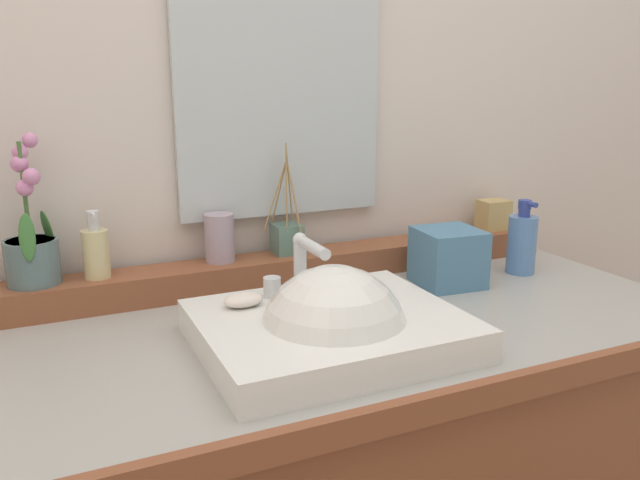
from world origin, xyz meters
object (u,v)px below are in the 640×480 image
object	(u,v)px
soap_dispenser	(96,251)
trinket_box	(493,215)
reed_diffuser	(287,237)
lotion_bottle	(522,243)
soap_bar	(243,300)
tumbler_cup	(220,238)
sink_basin	(332,335)
tissue_box	(448,257)
potted_plant	(32,247)

from	to	relation	value
soap_dispenser	trinket_box	world-z (taller)	soap_dispenser
reed_diffuser	lotion_bottle	xyz separation A→B (m)	(0.51, -0.17, -0.03)
soap_bar	soap_dispenser	bearing A→B (deg)	129.71
tumbler_cup	reed_diffuser	bearing A→B (deg)	0.06
soap_dispenser	tumbler_cup	bearing A→B (deg)	2.37
sink_basin	tissue_box	distance (m)	0.43
soap_bar	tumbler_cup	distance (m)	0.27
potted_plant	tumbler_cup	xyz separation A→B (m)	(0.36, 0.00, -0.02)
sink_basin	lotion_bottle	size ratio (longest dim) A/B	2.52
soap_dispenser	sink_basin	bearing A→B (deg)	-47.78
potted_plant	tumbler_cup	size ratio (longest dim) A/B	2.74
soap_dispenser	reed_diffuser	bearing A→B (deg)	1.49
potted_plant	trinket_box	bearing A→B (deg)	-0.24
soap_dispenser	tissue_box	xyz separation A→B (m)	(0.71, -0.17, -0.05)
soap_bar	lotion_bottle	size ratio (longest dim) A/B	0.41
trinket_box	soap_bar	bearing A→B (deg)	-157.74
tissue_box	soap_bar	bearing A→B (deg)	-169.68
tumbler_cup	soap_dispenser	bearing A→B (deg)	-177.63
sink_basin	potted_plant	xyz separation A→B (m)	(-0.44, 0.37, 0.11)
soap_dispenser	tumbler_cup	xyz separation A→B (m)	(0.25, 0.01, -0.00)
soap_bar	tumbler_cup	bearing A→B (deg)	82.37
sink_basin	soap_bar	bearing A→B (deg)	137.41
potted_plant	soap_dispenser	bearing A→B (deg)	-4.51
sink_basin	trinket_box	world-z (taller)	sink_basin
soap_bar	soap_dispenser	distance (m)	0.34
soap_bar	tumbler_cup	xyz separation A→B (m)	(0.04, 0.27, 0.05)
potted_plant	lotion_bottle	world-z (taller)	potted_plant
tumbler_cup	lotion_bottle	bearing A→B (deg)	-14.75
sink_basin	tissue_box	bearing A→B (deg)	27.98
soap_bar	reed_diffuser	xyz separation A→B (m)	(0.19, 0.27, 0.03)
tumbler_cup	tissue_box	size ratio (longest dim) A/B	0.79
sink_basin	soap_dispenser	bearing A→B (deg)	132.22
potted_plant	lotion_bottle	distance (m)	1.04
sink_basin	potted_plant	size ratio (longest dim) A/B	1.53
sink_basin	tissue_box	xyz separation A→B (m)	(0.37, 0.20, 0.04)
reed_diffuser	tissue_box	size ratio (longest dim) A/B	1.87
sink_basin	tumbler_cup	distance (m)	0.40
soap_dispenser	tumbler_cup	size ratio (longest dim) A/B	1.29
trinket_box	potted_plant	bearing A→B (deg)	-177.07
reed_diffuser	tissue_box	world-z (taller)	reed_diffuser
tumbler_cup	tissue_box	world-z (taller)	tumbler_cup
tissue_box	potted_plant	bearing A→B (deg)	167.89
soap_dispenser	tumbler_cup	distance (m)	0.25
soap_bar	soap_dispenser	world-z (taller)	soap_dispenser
soap_bar	reed_diffuser	distance (m)	0.33
lotion_bottle	tumbler_cup	bearing A→B (deg)	165.25
tumbler_cup	trinket_box	world-z (taller)	tumbler_cup
sink_basin	tumbler_cup	xyz separation A→B (m)	(-0.08, 0.38, 0.09)
sink_basin	soap_bar	distance (m)	0.17
sink_basin	soap_bar	world-z (taller)	sink_basin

